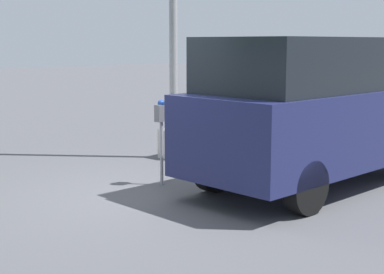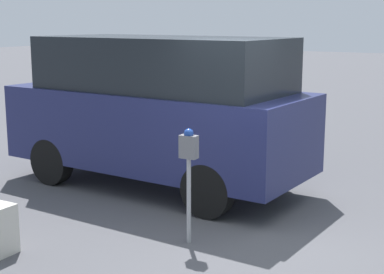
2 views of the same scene
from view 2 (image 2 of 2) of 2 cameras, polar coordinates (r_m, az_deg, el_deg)
The scene contains 3 objects.
ground_plane at distance 6.91m, azimuth 5.56°, elevation -10.01°, with size 80.00×80.00×0.00m, color #4C4C51.
parking_meter_near at distance 6.55m, azimuth -0.32°, elevation -2.17°, with size 0.20×0.11×1.33m.
parked_van at distance 8.80m, azimuth -3.27°, elevation 2.86°, with size 4.69×2.11×2.26m.
Camera 2 is at (-2.67, 5.86, 2.51)m, focal length 55.00 mm.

